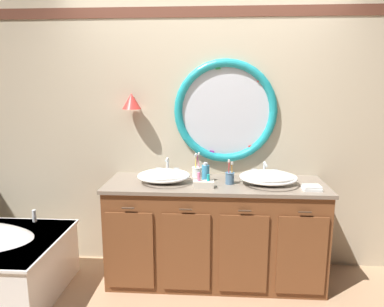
{
  "coord_description": "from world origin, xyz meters",
  "views": [
    {
      "loc": [
        0.1,
        -2.72,
        1.73
      ],
      "look_at": [
        -0.09,
        0.25,
        1.14
      ],
      "focal_mm": 33.76,
      "sensor_mm": 36.0,
      "label": 1
    }
  ],
  "objects": [
    {
      "name": "faucet_set_left",
      "position": [
        -0.33,
        0.47,
        0.95
      ],
      "size": [
        0.22,
        0.12,
        0.17
      ],
      "color": "silver",
      "rests_on": "vanity_counter"
    },
    {
      "name": "faucet_set_right",
      "position": [
        0.55,
        0.47,
        0.94
      ],
      "size": [
        0.23,
        0.14,
        0.14
      ],
      "color": "silver",
      "rests_on": "vanity_counter"
    },
    {
      "name": "sink_basin_left",
      "position": [
        -0.33,
        0.22,
        0.94
      ],
      "size": [
        0.45,
        0.45,
        0.12
      ],
      "color": "white",
      "rests_on": "vanity_counter"
    },
    {
      "name": "toiletry_basket",
      "position": [
        0.01,
        0.1,
        0.92
      ],
      "size": [
        0.17,
        0.08,
        0.13
      ],
      "color": "beige",
      "rests_on": "vanity_counter"
    },
    {
      "name": "soap_dispenser",
      "position": [
        0.02,
        0.28,
        0.96
      ],
      "size": [
        0.07,
        0.07,
        0.17
      ],
      "color": "#388EBC",
      "rests_on": "vanity_counter"
    },
    {
      "name": "sink_basin_right",
      "position": [
        0.55,
        0.22,
        0.95
      ],
      "size": [
        0.48,
        0.48,
        0.12
      ],
      "color": "white",
      "rests_on": "vanity_counter"
    },
    {
      "name": "vanity_counter",
      "position": [
        0.11,
        0.25,
        0.44
      ],
      "size": [
        1.86,
        0.64,
        0.89
      ],
      "color": "brown",
      "rests_on": "ground_plane"
    },
    {
      "name": "ground_plane",
      "position": [
        0.0,
        0.0,
        0.0
      ],
      "size": [
        14.0,
        14.0,
        0.0
      ],
      "primitive_type": "plane",
      "color": "tan"
    },
    {
      "name": "back_wall_assembly",
      "position": [
        0.01,
        0.59,
        1.31
      ],
      "size": [
        6.4,
        0.26,
        2.6
      ],
      "color": "beige",
      "rests_on": "ground_plane"
    },
    {
      "name": "toothbrush_holder_right",
      "position": [
        0.23,
        0.22,
        0.94
      ],
      "size": [
        0.08,
        0.08,
        0.21
      ],
      "color": "slate",
      "rests_on": "vanity_counter"
    },
    {
      "name": "toothbrush_holder_left",
      "position": [
        -0.06,
        0.44,
        0.94
      ],
      "size": [
        0.09,
        0.09,
        0.22
      ],
      "color": "white",
      "rests_on": "vanity_counter"
    },
    {
      "name": "folded_hand_towel",
      "position": [
        0.87,
        0.08,
        0.9
      ],
      "size": [
        0.15,
        0.11,
        0.04
      ],
      "color": "white",
      "rests_on": "vanity_counter"
    }
  ]
}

